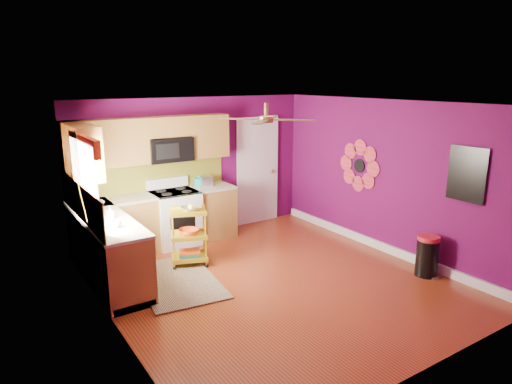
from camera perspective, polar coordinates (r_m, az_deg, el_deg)
ground at (r=6.66m, az=2.17°, el=-11.03°), size 5.00×5.00×0.00m
room_envelope at (r=6.16m, az=2.51°, el=2.92°), size 4.54×5.04×2.52m
lower_cabinets at (r=7.45m, az=-14.62°, el=-5.09°), size 2.81×2.31×0.94m
electric_range at (r=8.02m, az=-10.08°, el=-3.12°), size 0.76×0.66×1.13m
upper_cabinetry at (r=7.50m, az=-15.39°, el=5.73°), size 2.80×2.30×1.26m
left_window at (r=6.19m, az=-20.69°, el=3.06°), size 0.08×1.35×1.08m
panel_door at (r=9.01m, az=0.18°, el=2.56°), size 0.95×0.11×2.15m
right_wall_art at (r=7.46m, az=17.96°, el=2.73°), size 0.04×2.74×1.04m
ceiling_fan at (r=6.22m, az=1.28°, el=9.16°), size 1.01×1.01×0.26m
shag_rug at (r=6.73m, az=-9.84°, el=-10.84°), size 1.25×1.82×0.02m
rolling_cart at (r=7.07m, az=-8.32°, el=-5.24°), size 0.64×0.56×0.98m
trash_can at (r=7.16m, az=20.61°, el=-7.48°), size 0.41×0.41×0.61m
teal_kettle at (r=8.17m, az=-7.12°, el=1.23°), size 0.18×0.18×0.21m
toaster at (r=8.19m, az=-6.32°, el=1.33°), size 0.22×0.15×0.18m
soap_bottle_a at (r=6.57m, az=-17.76°, el=-2.49°), size 0.08×0.08×0.17m
soap_bottle_b at (r=6.93m, az=-19.21°, el=-1.86°), size 0.12×0.12×0.15m
counter_dish at (r=7.30m, az=-19.47°, el=-1.43°), size 0.28×0.28×0.07m
counter_cup at (r=6.18m, az=-17.07°, el=-3.83°), size 0.13×0.13×0.10m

